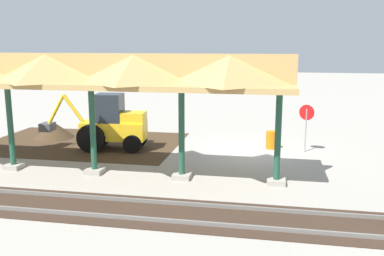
# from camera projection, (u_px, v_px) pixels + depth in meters

# --- Properties ---
(ground_plane) EXTENTS (120.00, 120.00, 0.00)m
(ground_plane) POSITION_uv_depth(u_px,v_px,m) (249.00, 151.00, 21.21)
(ground_plane) COLOR #9E998E
(dirt_work_zone) EXTENTS (10.34, 7.00, 0.01)m
(dirt_work_zone) POSITION_uv_depth(u_px,v_px,m) (83.00, 143.00, 23.00)
(dirt_work_zone) COLOR #42301E
(dirt_work_zone) RESTS_ON ground
(platform_canopy) EXTENTS (19.61, 3.20, 4.90)m
(platform_canopy) POSITION_uv_depth(u_px,v_px,m) (47.00, 71.00, 17.17)
(platform_canopy) COLOR #9E998E
(platform_canopy) RESTS_ON ground
(rail_tracks) EXTENTS (60.00, 2.58, 0.15)m
(rail_tracks) POSITION_uv_depth(u_px,v_px,m) (233.00, 218.00, 13.09)
(rail_tracks) COLOR slate
(rail_tracks) RESTS_ON ground
(stop_sign) EXTENTS (0.70, 0.36, 2.35)m
(stop_sign) POSITION_uv_depth(u_px,v_px,m) (306.00, 118.00, 20.83)
(stop_sign) COLOR gray
(stop_sign) RESTS_ON ground
(backhoe) EXTENTS (5.44, 1.94, 2.82)m
(backhoe) POSITION_uv_depth(u_px,v_px,m) (111.00, 125.00, 21.44)
(backhoe) COLOR yellow
(backhoe) RESTS_ON ground
(dirt_mound) EXTENTS (4.51, 4.51, 1.81)m
(dirt_mound) POSITION_uv_depth(u_px,v_px,m) (55.00, 138.00, 24.33)
(dirt_mound) COLOR #42301E
(dirt_mound) RESTS_ON ground
(traffic_barrel) EXTENTS (0.56, 0.56, 0.90)m
(traffic_barrel) POSITION_uv_depth(u_px,v_px,m) (271.00, 140.00, 21.71)
(traffic_barrel) COLOR orange
(traffic_barrel) RESTS_ON ground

